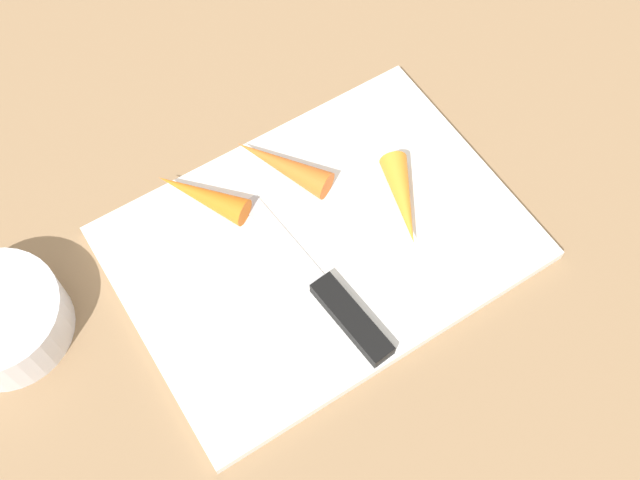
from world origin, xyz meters
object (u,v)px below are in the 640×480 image
at_px(knife, 342,308).
at_px(small_bowl, 0,319).
at_px(carrot_medium, 403,200).
at_px(cutting_board, 320,243).
at_px(carrot_shortest, 201,195).
at_px(carrot_longest, 282,165).

xyz_separation_m(knife, small_bowl, (-0.25, 0.15, 0.01)).
bearing_deg(knife, carrot_medium, -66.55).
xyz_separation_m(cutting_board, carrot_shortest, (-0.07, 0.09, 0.02)).
relative_size(carrot_shortest, small_bowl, 0.80).
xyz_separation_m(carrot_medium, carrot_shortest, (-0.15, 0.10, -0.00)).
bearing_deg(knife, small_bowl, 54.91).
xyz_separation_m(knife, carrot_longest, (0.03, 0.15, 0.01)).
xyz_separation_m(cutting_board, carrot_longest, (0.01, 0.08, 0.02)).
bearing_deg(carrot_shortest, carrot_longest, -130.57).
bearing_deg(carrot_medium, knife, -38.11).
height_order(carrot_medium, small_bowl, small_bowl).
relative_size(carrot_medium, carrot_shortest, 1.01).
bearing_deg(carrot_longest, cutting_board, 145.72).
distance_m(carrot_medium, carrot_shortest, 0.19).
bearing_deg(carrot_longest, carrot_medium, -169.47).
bearing_deg(carrot_medium, small_bowl, -80.59).
height_order(knife, carrot_medium, carrot_medium).
height_order(knife, carrot_longest, carrot_longest).
relative_size(carrot_medium, small_bowl, 0.81).
height_order(cutting_board, carrot_medium, carrot_medium).
relative_size(knife, carrot_medium, 2.19).
bearing_deg(small_bowl, carrot_medium, -13.95).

